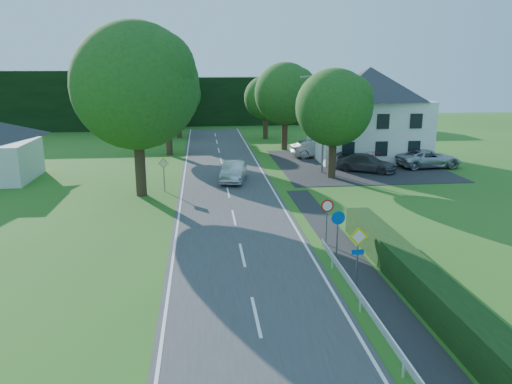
{
  "coord_description": "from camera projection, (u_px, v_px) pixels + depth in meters",
  "views": [
    {
      "loc": [
        -1.78,
        -10.12,
        8.79
      ],
      "look_at": [
        1.24,
        17.31,
        1.73
      ],
      "focal_mm": 35.0,
      "sensor_mm": 36.0,
      "label": 1
    }
  ],
  "objects": [
    {
      "name": "parked_car_silver_b",
      "position": [
        429.0,
        159.0,
        43.66
      ],
      "size": [
        5.7,
        2.96,
        1.54
      ],
      "primitive_type": "imported",
      "rotation": [
        0.0,
        0.0,
        1.65
      ],
      "color": "#B8B9C0",
      "rests_on": "parking_pad"
    },
    {
      "name": "motorcycle",
      "position": [
        225.0,
        169.0,
        40.78
      ],
      "size": [
        1.27,
        1.93,
        0.96
      ],
      "primitive_type": "imported",
      "rotation": [
        0.0,
        0.0,
        -0.39
      ],
      "color": "black",
      "rests_on": "road"
    },
    {
      "name": "sign_roundabout",
      "position": [
        338.0,
        226.0,
        22.73
      ],
      "size": [
        0.64,
        0.08,
        2.37
      ],
      "color": "slate",
      "rests_on": "ground"
    },
    {
      "name": "tree_right_mid",
      "position": [
        333.0,
        124.0,
        38.92
      ],
      "size": [
        7.0,
        7.0,
        8.58
      ],
      "primitive_type": null,
      "color": "#194F17",
      "rests_on": "ground"
    },
    {
      "name": "road",
      "position": [
        232.0,
        208.0,
        31.37
      ],
      "size": [
        7.0,
        80.0,
        0.04
      ],
      "primitive_type": "cube",
      "color": "#393A3C",
      "rests_on": "ground"
    },
    {
      "name": "sign_priority_right",
      "position": [
        358.0,
        246.0,
        19.81
      ],
      "size": [
        0.78,
        0.09,
        2.59
      ],
      "color": "slate",
      "rests_on": "ground"
    },
    {
      "name": "tree_right_back",
      "position": [
        266.0,
        108.0,
        59.96
      ],
      "size": [
        6.2,
        6.2,
        7.56
      ],
      "primitive_type": null,
      "color": "#194F17",
      "rests_on": "ground"
    },
    {
      "name": "line_edge_left",
      "position": [
        180.0,
        210.0,
        31.02
      ],
      "size": [
        0.12,
        80.0,
        0.01
      ],
      "primitive_type": "cube",
      "color": "white",
      "rests_on": "road"
    },
    {
      "name": "parked_car_silver_a",
      "position": [
        317.0,
        149.0,
        48.52
      ],
      "size": [
        5.19,
        2.18,
        1.67
      ],
      "primitive_type": "imported",
      "rotation": [
        0.0,
        0.0,
        1.65
      ],
      "color": "#9D9DA1",
      "rests_on": "parking_pad"
    },
    {
      "name": "tree_main",
      "position": [
        137.0,
        111.0,
        33.15
      ],
      "size": [
        9.4,
        9.4,
        11.64
      ],
      "primitive_type": null,
      "color": "#194F17",
      "rests_on": "ground"
    },
    {
      "name": "sign_speed_limit",
      "position": [
        327.0,
        211.0,
        24.63
      ],
      "size": [
        0.64,
        0.11,
        2.37
      ],
      "color": "slate",
      "rests_on": "ground"
    },
    {
      "name": "parking_pad",
      "position": [
        355.0,
        164.0,
        45.16
      ],
      "size": [
        14.0,
        16.0,
        0.04
      ],
      "primitive_type": "cube",
      "color": "black",
      "rests_on": "ground"
    },
    {
      "name": "moving_car",
      "position": [
        234.0,
        171.0,
        38.5
      ],
      "size": [
        2.44,
        4.91,
        1.55
      ],
      "primitive_type": "imported",
      "rotation": [
        0.0,
        0.0,
        -0.18
      ],
      "color": "#B9B9BE",
      "rests_on": "road"
    },
    {
      "name": "tree_left_far",
      "position": [
        168.0,
        112.0,
        49.04
      ],
      "size": [
        7.0,
        7.0,
        8.58
      ],
      "primitive_type": null,
      "color": "#194F17",
      "rests_on": "ground"
    },
    {
      "name": "tree_right_far",
      "position": [
        285.0,
        106.0,
        52.18
      ],
      "size": [
        7.4,
        7.4,
        9.09
      ],
      "primitive_type": null,
      "color": "#194F17",
      "rests_on": "ground"
    },
    {
      "name": "parked_car_grey",
      "position": [
        366.0,
        163.0,
        42.04
      ],
      "size": [
        5.24,
        4.48,
        1.44
      ],
      "primitive_type": "imported",
      "rotation": [
        0.0,
        0.0,
        0.97
      ],
      "color": "#494A4E",
      "rests_on": "parking_pad"
    },
    {
      "name": "treeline_left",
      "position": [
        7.0,
        101.0,
        67.86
      ],
      "size": [
        44.0,
        6.0,
        8.0
      ],
      "primitive_type": "cube",
      "color": "black",
      "rests_on": "ground"
    },
    {
      "name": "streetlight",
      "position": [
        322.0,
        119.0,
        40.75
      ],
      "size": [
        2.03,
        0.18,
        8.0
      ],
      "color": "slate",
      "rests_on": "ground"
    },
    {
      "name": "line_centre",
      "position": [
        232.0,
        208.0,
        31.36
      ],
      "size": [
        0.12,
        80.0,
        0.01
      ],
      "primitive_type": null,
      "color": "white",
      "rests_on": "road"
    },
    {
      "name": "footpath",
      "position": [
        439.0,
        374.0,
        14.56
      ],
      "size": [
        1.5,
        44.0,
        0.04
      ],
      "primitive_type": "cube",
      "color": "black",
      "rests_on": "ground"
    },
    {
      "name": "house_white",
      "position": [
        368.0,
        112.0,
        47.17
      ],
      "size": [
        10.6,
        8.4,
        8.6
      ],
      "color": "silver",
      "rests_on": "ground"
    },
    {
      "name": "line_edge_right",
      "position": [
        283.0,
        206.0,
        31.71
      ],
      "size": [
        0.12,
        80.0,
        0.01
      ],
      "primitive_type": "cube",
      "color": "white",
      "rests_on": "road"
    },
    {
      "name": "treeline_right",
      "position": [
        265.0,
        101.0,
        75.65
      ],
      "size": [
        30.0,
        5.0,
        7.0
      ],
      "primitive_type": "cube",
      "color": "black",
      "rests_on": "ground"
    },
    {
      "name": "tree_left_back",
      "position": [
        178.0,
        105.0,
        60.71
      ],
      "size": [
        6.6,
        6.6,
        8.07
      ],
      "primitive_type": null,
      "color": "#194F17",
      "rests_on": "ground"
    },
    {
      "name": "parasol",
      "position": [
        373.0,
        161.0,
        41.6
      ],
      "size": [
        2.58,
        2.6,
        1.83
      ],
      "primitive_type": "imported",
      "rotation": [
        0.0,
        0.0,
        0.36
      ],
      "color": "red",
      "rests_on": "parking_pad"
    },
    {
      "name": "sign_priority_left",
      "position": [
        164.0,
        168.0,
        35.27
      ],
      "size": [
        0.78,
        0.09,
        2.44
      ],
      "color": "slate",
      "rests_on": "ground"
    }
  ]
}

